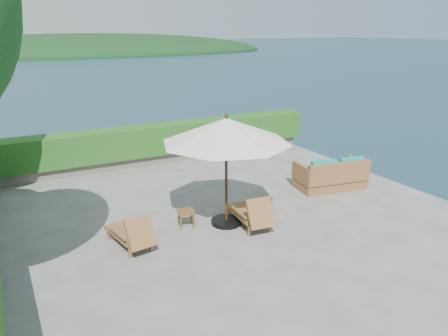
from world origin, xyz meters
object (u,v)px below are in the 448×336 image
patio_umbrella (226,132)px  side_table (186,214)px  wicker_loveseat (331,176)px  lounge_left (131,233)px  lounge_right (251,213)px

patio_umbrella → side_table: bearing=162.7°
side_table → wicker_loveseat: 4.93m
patio_umbrella → wicker_loveseat: patio_umbrella is taller
lounge_left → lounge_right: (2.85, -0.35, 0.02)m
patio_umbrella → lounge_right: size_ratio=2.11×
lounge_left → wicker_loveseat: size_ratio=0.69×
lounge_right → patio_umbrella: bearing=140.9°
patio_umbrella → wicker_loveseat: bearing=10.1°
lounge_right → wicker_loveseat: (3.52, 1.15, 0.02)m
side_table → wicker_loveseat: bearing=4.9°
lounge_right → wicker_loveseat: size_ratio=0.72×
lounge_left → lounge_right: 2.87m
patio_umbrella → lounge_left: size_ratio=2.19×
lounge_right → wicker_loveseat: bearing=23.0°
side_table → wicker_loveseat: size_ratio=0.22×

